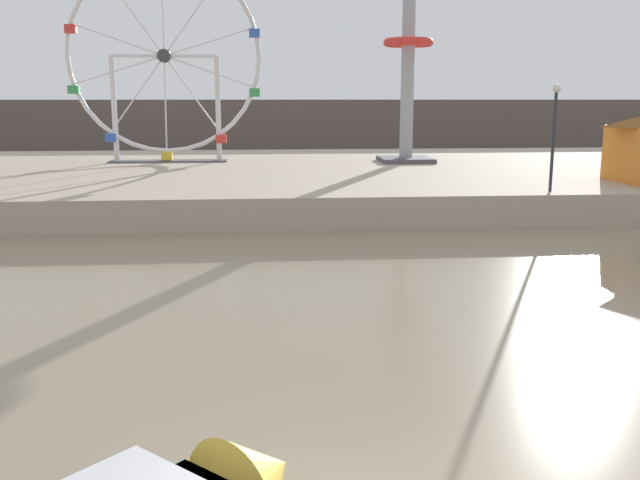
% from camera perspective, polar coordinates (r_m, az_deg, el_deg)
% --- Properties ---
extents(quay_promenade, '(110.00, 22.49, 1.22)m').
position_cam_1_polar(quay_promenade, '(36.57, -3.24, 4.93)').
color(quay_promenade, tan).
rests_on(quay_promenade, ground_plane).
extents(distant_town_skyline, '(140.00, 3.00, 4.40)m').
position_cam_1_polar(distant_town_skyline, '(57.16, -3.87, 8.94)').
color(distant_town_skyline, '#564C47').
rests_on(distant_town_skyline, ground_plane).
extents(ferris_wheel_white_frame, '(10.24, 1.20, 10.72)m').
position_cam_1_polar(ferris_wheel_white_frame, '(39.72, -12.35, 13.89)').
color(ferris_wheel_white_frame, silver).
rests_on(ferris_wheel_white_frame, quay_promenade).
extents(drop_tower_steel_tower, '(2.80, 2.80, 11.41)m').
position_cam_1_polar(drop_tower_steel_tower, '(39.17, 7.04, 13.65)').
color(drop_tower_steel_tower, '#999EA3').
rests_on(drop_tower_steel_tower, quay_promenade).
extents(promenade_lamp_far, '(0.32, 0.32, 4.00)m').
position_cam_1_polar(promenade_lamp_far, '(28.29, 18.25, 8.95)').
color(promenade_lamp_far, '#2D2D33').
rests_on(promenade_lamp_far, quay_promenade).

